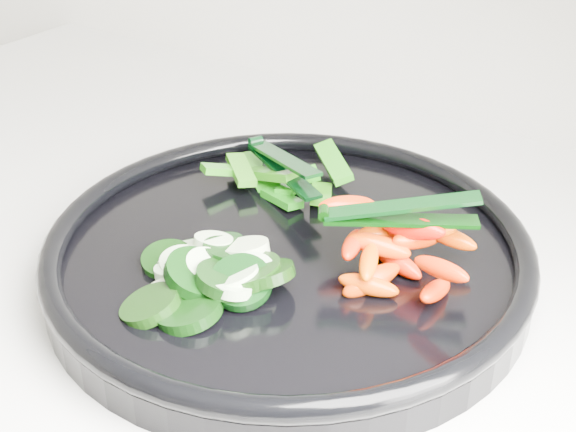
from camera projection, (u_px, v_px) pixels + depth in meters
The scene contains 6 objects.
veggie_tray at pixel (288, 254), 0.62m from camera, with size 0.44×0.44×0.04m.
cucumber_pile at pixel (209, 272), 0.57m from camera, with size 0.14×0.14×0.04m.
carrot_pile at pixel (394, 246), 0.58m from camera, with size 0.14×0.12×0.06m.
pepper_pile at pixel (281, 177), 0.70m from camera, with size 0.12×0.11×0.03m.
tong_carrot at pixel (396, 213), 0.57m from camera, with size 0.10×0.07×0.02m.
tong_pepper at pixel (281, 163), 0.69m from camera, with size 0.11×0.07×0.02m.
Camera 1 is at (-0.08, 1.22, 1.29)m, focal length 50.00 mm.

